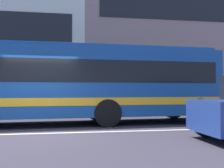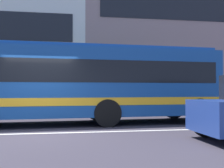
% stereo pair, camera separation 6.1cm
% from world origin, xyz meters
% --- Properties ---
extents(ground_plane, '(160.00, 160.00, 0.00)m').
position_xyz_m(ground_plane, '(0.00, 0.00, 0.00)').
color(ground_plane, '#37323D').
extents(lane_centre_line, '(60.00, 0.16, 0.01)m').
position_xyz_m(lane_centre_line, '(0.00, 0.00, 0.00)').
color(lane_centre_line, silver).
rests_on(lane_centre_line, ground_plane).
extents(hedge_row_far, '(21.48, 1.10, 0.75)m').
position_xyz_m(hedge_row_far, '(-2.26, 5.77, 0.37)').
color(hedge_row_far, '#1F4A1F').
rests_on(hedge_row_far, ground_plane).
extents(apartment_block_right, '(24.78, 11.70, 13.07)m').
position_xyz_m(apartment_block_right, '(14.55, 15.63, 6.54)').
color(apartment_block_right, gray).
rests_on(apartment_block_right, ground_plane).
extents(transit_bus, '(10.69, 3.07, 3.02)m').
position_xyz_m(transit_bus, '(1.63, 2.23, 1.67)').
color(transit_bus, '#17468D').
rests_on(transit_bus, ground_plane).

